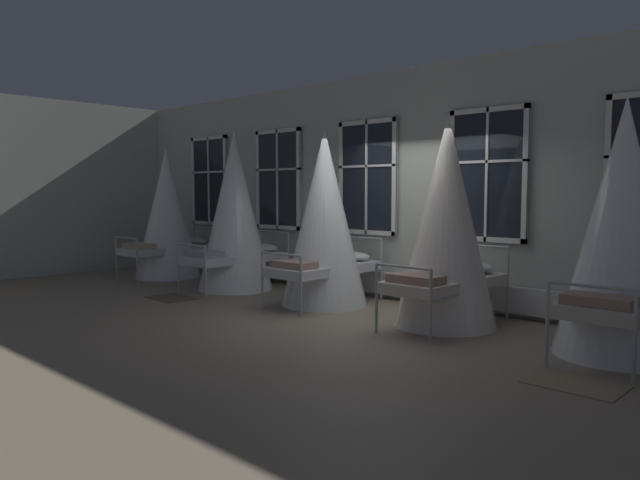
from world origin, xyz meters
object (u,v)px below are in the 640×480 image
object	(u,v)px
cot_third	(325,220)
cot_fifth	(622,231)
cot_first	(167,215)
cot_second	(235,213)
cot_fourth	(446,225)

from	to	relation	value
cot_third	cot_fifth	bearing A→B (deg)	-90.67
cot_first	cot_second	xyz separation A→B (m)	(2.20, -0.05, 0.09)
cot_second	cot_fourth	xyz separation A→B (m)	(4.24, 0.00, -0.05)
cot_fifth	cot_first	bearing A→B (deg)	88.51
cot_first	cot_third	size ratio (longest dim) A/B	0.97
cot_second	cot_fifth	distance (m)	6.32
cot_first	cot_fourth	size ratio (longest dim) A/B	0.97
cot_second	cot_third	xyz separation A→B (m)	(2.13, 0.01, -0.06)
cot_first	cot_fifth	distance (m)	8.53
cot_first	cot_third	world-z (taller)	cot_third
cot_third	cot_fourth	bearing A→B (deg)	-90.66
cot_fifth	cot_second	bearing A→B (deg)	88.82
cot_fourth	cot_first	bearing A→B (deg)	90.63
cot_first	cot_fourth	xyz separation A→B (m)	(6.44, -0.04, 0.04)
cot_third	cot_fourth	distance (m)	2.11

